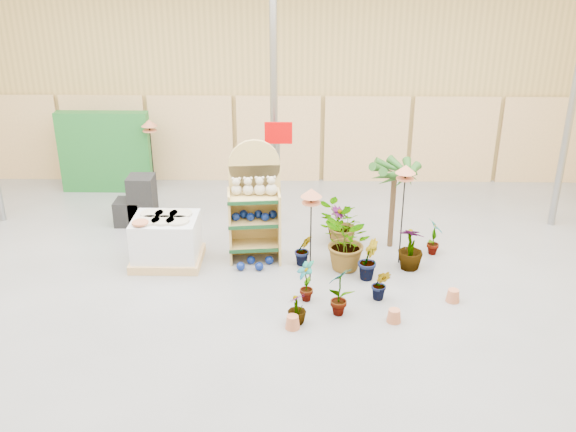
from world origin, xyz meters
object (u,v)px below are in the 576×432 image
pallet_stack (166,240)px  bird_table_front (311,196)px  display_shelf (255,206)px  potted_plant_2 (348,242)px

pallet_stack → bird_table_front: bearing=-13.8°
pallet_stack → bird_table_front: (2.48, -0.62, 1.09)m
display_shelf → bird_table_front: display_shelf is taller
display_shelf → bird_table_front: size_ratio=1.29×
display_shelf → bird_table_front: (0.96, -0.91, 0.55)m
bird_table_front → potted_plant_2: bearing=32.7°
display_shelf → potted_plant_2: bearing=-23.4°
bird_table_front → potted_plant_2: (0.64, 0.41, -1.01)m
display_shelf → pallet_stack: bearing=-175.6°
pallet_stack → bird_table_front: 2.78m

